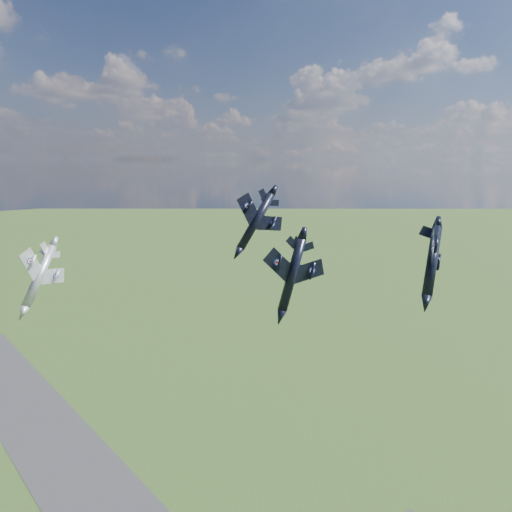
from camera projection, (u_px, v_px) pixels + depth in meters
jet_lead_navy at (292, 275)px, 76.47m from camera, size 15.89×18.50×6.27m
jet_right_navy at (432, 261)px, 71.83m from camera, size 16.04×18.37×9.04m
jet_high_navy at (256, 221)px, 91.73m from camera, size 14.30×17.91×9.13m
jet_left_silver at (39, 276)px, 71.02m from camera, size 13.83×15.71×7.65m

